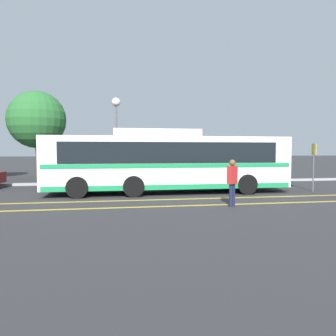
% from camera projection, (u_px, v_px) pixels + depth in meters
% --- Properties ---
extents(ground_plane, '(220.00, 220.00, 0.00)m').
position_uv_depth(ground_plane, '(149.00, 193.00, 16.80)').
color(ground_plane, '#2D2D30').
extents(lane_strip_0, '(32.20, 0.20, 0.01)m').
position_uv_depth(lane_strip_0, '(176.00, 199.00, 14.61)').
color(lane_strip_0, gold).
rests_on(lane_strip_0, ground_plane).
extents(lane_strip_1, '(32.20, 0.20, 0.01)m').
position_uv_depth(lane_strip_1, '(185.00, 206.00, 12.90)').
color(lane_strip_1, gold).
rests_on(lane_strip_1, ground_plane).
extents(curb_strip, '(40.20, 0.36, 0.15)m').
position_uv_depth(curb_strip, '(155.00, 182.00, 21.74)').
color(curb_strip, '#99999E').
rests_on(curb_strip, ground_plane).
extents(transit_bus, '(12.54, 2.71, 3.23)m').
position_uv_depth(transit_bus, '(168.00, 161.00, 16.69)').
color(transit_bus, white).
rests_on(transit_bus, ground_plane).
extents(parked_car_1, '(4.66, 2.22, 1.56)m').
position_uv_depth(parked_car_1, '(83.00, 174.00, 19.47)').
color(parked_car_1, '#4C3823').
rests_on(parked_car_1, ground_plane).
extents(parked_car_2, '(4.15, 1.96, 1.55)m').
position_uv_depth(parked_car_2, '(189.00, 173.00, 20.91)').
color(parked_car_2, '#4C3823').
rests_on(parked_car_2, ground_plane).
extents(pedestrian_0, '(0.47, 0.42, 1.83)m').
position_uv_depth(pedestrian_0, '(232.00, 180.00, 12.67)').
color(pedestrian_0, '#191E38').
rests_on(pedestrian_0, ground_plane).
extents(bus_stop_sign, '(0.07, 0.40, 2.58)m').
position_uv_depth(bus_stop_sign, '(313.00, 161.00, 17.30)').
color(bus_stop_sign, '#59595E').
rests_on(bus_stop_sign, ground_plane).
extents(street_lamp, '(0.58, 0.58, 5.71)m').
position_uv_depth(street_lamp, '(116.00, 117.00, 21.93)').
color(street_lamp, '#59595E').
rests_on(street_lamp, ground_plane).
extents(tree_1, '(4.25, 4.25, 6.60)m').
position_uv_depth(tree_1, '(37.00, 120.00, 24.35)').
color(tree_1, '#513823').
rests_on(tree_1, ground_plane).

